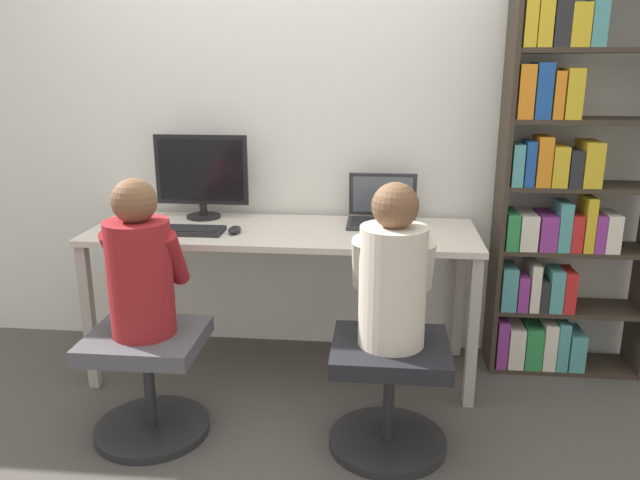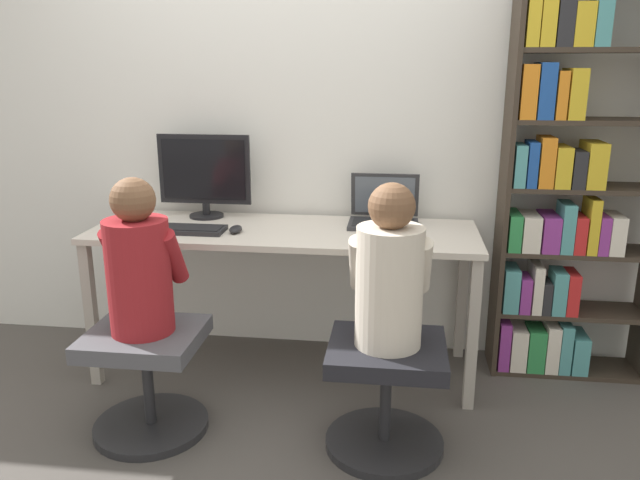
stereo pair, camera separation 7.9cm
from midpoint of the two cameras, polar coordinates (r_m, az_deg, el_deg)
ground_plane at (r=3.14m, az=-3.44°, el=-14.24°), size 14.00×14.00×0.00m
wall_back at (r=3.42m, az=-1.60°, el=11.23°), size 10.00×0.05×2.60m
desk at (r=3.16m, az=-2.59°, el=-0.40°), size 1.93×0.63×0.77m
desktop_monitor at (r=3.38m, az=-9.86°, el=5.89°), size 0.50×0.18×0.44m
laptop at (r=3.24m, az=6.55°, el=2.35°), size 0.35×0.28×0.25m
keyboard at (r=3.14m, az=-11.46°, el=0.98°), size 0.39×0.16×0.03m
computer_mouse_by_keyboard at (r=3.09m, az=-6.99°, el=0.98°), size 0.06×0.11×0.03m
office_chair_left at (r=2.87m, az=-14.74°, el=-11.70°), size 0.50×0.50×0.48m
office_chair_right at (r=2.68m, az=6.91°, el=-13.30°), size 0.50×0.50×0.48m
person_at_monitor at (r=2.68m, az=-15.44°, el=-2.19°), size 0.33×0.31×0.66m
person_at_laptop at (r=2.48m, az=7.29°, el=-3.18°), size 0.33×0.31×0.67m
bookshelf at (r=3.32m, az=22.05°, el=3.57°), size 0.77×0.27×1.97m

